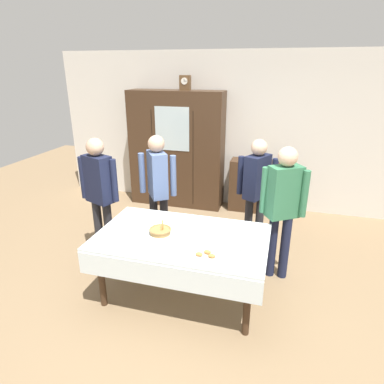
{
  "coord_description": "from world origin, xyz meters",
  "views": [
    {
      "loc": [
        0.95,
        -3.15,
        2.43
      ],
      "look_at": [
        0.0,
        0.2,
        1.1
      ],
      "focal_mm": 30.79,
      "sensor_mm": 36.0,
      "label": 1
    }
  ],
  "objects": [
    {
      "name": "pastry_plate",
      "position": [
        0.34,
        -0.55,
        0.76
      ],
      "size": [
        0.28,
        0.28,
        0.05
      ],
      "color": "white",
      "rests_on": "dining_table"
    },
    {
      "name": "back_wall",
      "position": [
        0.0,
        2.65,
        1.35
      ],
      "size": [
        6.4,
        0.1,
        2.7
      ],
      "primitive_type": "cube",
      "color": "silver",
      "rests_on": "ground"
    },
    {
      "name": "tea_cup_mid_right",
      "position": [
        0.06,
        -0.36,
        0.78
      ],
      "size": [
        0.13,
        0.13,
        0.06
      ],
      "color": "white",
      "rests_on": "dining_table"
    },
    {
      "name": "person_behind_table_right",
      "position": [
        0.65,
        1.06,
        0.95
      ],
      "size": [
        0.52,
        0.41,
        1.57
      ],
      "color": "#232328",
      "rests_on": "ground"
    },
    {
      "name": "tea_cup_mid_left",
      "position": [
        0.37,
        -0.03,
        0.78
      ],
      "size": [
        0.13,
        0.13,
        0.06
      ],
      "color": "white",
      "rests_on": "dining_table"
    },
    {
      "name": "spoon_near_right",
      "position": [
        0.7,
        -0.57,
        0.75
      ],
      "size": [
        0.12,
        0.02,
        0.01
      ],
      "color": "silver",
      "rests_on": "dining_table"
    },
    {
      "name": "ground_plane",
      "position": [
        0.0,
        0.0,
        0.0
      ],
      "size": [
        12.0,
        12.0,
        0.0
      ],
      "primitive_type": "plane",
      "color": "#846B4C",
      "rests_on": "ground"
    },
    {
      "name": "tea_cup_far_right",
      "position": [
        0.17,
        -0.21,
        0.77
      ],
      "size": [
        0.13,
        0.13,
        0.06
      ],
      "color": "white",
      "rests_on": "dining_table"
    },
    {
      "name": "book_stack",
      "position": [
        0.57,
        2.41,
        0.98
      ],
      "size": [
        0.17,
        0.22,
        0.12
      ],
      "color": "#664C7A",
      "rests_on": "bookshelf_low"
    },
    {
      "name": "person_near_right_end",
      "position": [
        -0.61,
        0.68,
        0.98
      ],
      "size": [
        0.52,
        0.41,
        1.62
      ],
      "color": "#232328",
      "rests_on": "ground"
    },
    {
      "name": "tea_cup_center",
      "position": [
        0.09,
        0.11,
        0.78
      ],
      "size": [
        0.13,
        0.13,
        0.06
      ],
      "color": "white",
      "rests_on": "dining_table"
    },
    {
      "name": "wall_cabinet",
      "position": [
        -0.9,
        2.35,
        1.03
      ],
      "size": [
        1.68,
        0.46,
        2.06
      ],
      "color": "#3D2819",
      "rests_on": "ground"
    },
    {
      "name": "tea_cup_far_left",
      "position": [
        0.69,
        -0.35,
        0.78
      ],
      "size": [
        0.13,
        0.13,
        0.06
      ],
      "color": "white",
      "rests_on": "dining_table"
    },
    {
      "name": "bookshelf_low",
      "position": [
        0.57,
        2.41,
        0.46
      ],
      "size": [
        0.95,
        0.35,
        0.91
      ],
      "color": "#3D2819",
      "rests_on": "ground"
    },
    {
      "name": "person_beside_shelf",
      "position": [
        -1.25,
        0.29,
        0.99
      ],
      "size": [
        0.52,
        0.32,
        1.63
      ],
      "color": "#232328",
      "rests_on": "ground"
    },
    {
      "name": "mantel_clock",
      "position": [
        -0.73,
        2.35,
        2.18
      ],
      "size": [
        0.18,
        0.11,
        0.24
      ],
      "color": "brown",
      "rests_on": "wall_cabinet"
    },
    {
      "name": "tea_cup_near_left",
      "position": [
        -0.6,
        -0.03,
        0.77
      ],
      "size": [
        0.13,
        0.13,
        0.06
      ],
      "color": "white",
      "rests_on": "dining_table"
    },
    {
      "name": "bread_basket",
      "position": [
        -0.24,
        -0.22,
        0.78
      ],
      "size": [
        0.24,
        0.24,
        0.16
      ],
      "color": "#9E7542",
      "rests_on": "dining_table"
    },
    {
      "name": "dining_table",
      "position": [
        0.0,
        -0.24,
        0.66
      ],
      "size": [
        1.81,
        1.1,
        0.75
      ],
      "color": "#3D2819",
      "rests_on": "ground"
    },
    {
      "name": "person_by_cabinet",
      "position": [
        1.01,
        0.46,
        0.99
      ],
      "size": [
        0.52,
        0.36,
        1.63
      ],
      "color": "#191E38",
      "rests_on": "ground"
    },
    {
      "name": "spoon_near_left",
      "position": [
        -0.42,
        0.08,
        0.75
      ],
      "size": [
        0.12,
        0.02,
        0.01
      ],
      "color": "silver",
      "rests_on": "dining_table"
    }
  ]
}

